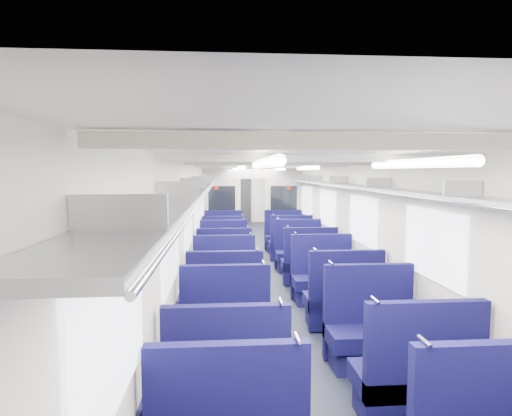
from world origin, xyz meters
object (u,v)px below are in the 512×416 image
at_px(seat_5, 417,383).
at_px(seat_13, 309,266).
at_px(end_door, 242,199).
at_px(seat_7, 372,334).
at_px(seat_11, 323,281).
at_px(seat_12, 224,267).
at_px(bulkhead, 253,206).
at_px(seat_18, 224,239).
at_px(seat_10, 225,283).
at_px(seat_4, 227,389).
at_px(seat_17, 290,245).
at_px(seat_6, 226,335).
at_px(seat_8, 225,304).
at_px(seat_9, 343,303).
at_px(seat_15, 299,255).
at_px(seat_16, 224,247).
at_px(seat_19, 284,238).
at_px(seat_14, 224,256).

distance_m(seat_5, seat_13, 4.69).
bearing_deg(end_door, seat_7, -86.58).
bearing_deg(seat_11, seat_12, 144.70).
height_order(seat_5, seat_7, same).
height_order(bulkhead, seat_13, bulkhead).
bearing_deg(seat_18, seat_10, -90.00).
relative_size(seat_4, seat_11, 1.00).
height_order(seat_11, seat_18, same).
height_order(seat_10, seat_17, same).
relative_size(bulkhead, seat_6, 2.40).
xyz_separation_m(bulkhead, seat_7, (0.83, -7.43, -0.87)).
xyz_separation_m(seat_8, seat_9, (1.66, -0.08, 0.00)).
height_order(seat_11, seat_15, same).
height_order(seat_16, seat_19, same).
xyz_separation_m(seat_5, seat_6, (-1.66, 1.23, 0.00)).
height_order(seat_11, seat_17, same).
relative_size(seat_7, seat_19, 1.00).
relative_size(seat_5, seat_18, 1.00).
bearing_deg(seat_7, end_door, 93.42).
xyz_separation_m(seat_4, seat_6, (0.00, 1.20, 0.00)).
distance_m(seat_4, seat_13, 4.95).
xyz_separation_m(bulkhead, seat_14, (-0.83, -2.76, -0.87)).
bearing_deg(seat_18, seat_9, -74.23).
relative_size(seat_10, seat_18, 1.00).
bearing_deg(seat_13, bulkhead, 102.09).
relative_size(bulkhead, seat_7, 2.40).
relative_size(seat_12, seat_19, 1.00).
xyz_separation_m(seat_10, seat_18, (0.00, 4.64, 0.00)).
distance_m(end_door, seat_7, 13.92).
height_order(seat_8, seat_16, same).
relative_size(seat_4, seat_7, 1.00).
relative_size(seat_10, seat_12, 1.00).
relative_size(end_door, seat_18, 1.72).
bearing_deg(end_door, seat_14, -95.15).
height_order(seat_6, seat_12, same).
bearing_deg(seat_8, end_door, 86.24).
relative_size(seat_6, seat_10, 1.00).
distance_m(seat_14, seat_17, 2.05).
bearing_deg(seat_4, seat_16, 90.00).
distance_m(seat_16, seat_18, 1.25).
bearing_deg(seat_4, end_door, 86.83).
bearing_deg(seat_14, seat_17, 35.87).
relative_size(seat_4, seat_12, 1.00).
xyz_separation_m(end_door, seat_14, (-0.83, -9.21, -0.64)).
relative_size(seat_5, seat_7, 1.00).
xyz_separation_m(seat_13, seat_18, (-1.66, 3.48, 0.00)).
height_order(end_door, seat_6, end_door).
relative_size(seat_8, seat_18, 1.00).
relative_size(seat_5, seat_11, 1.00).
bearing_deg(seat_17, bulkhead, 118.00).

